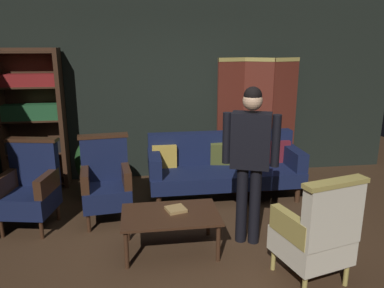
{
  "coord_description": "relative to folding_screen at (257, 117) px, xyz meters",
  "views": [
    {
      "loc": [
        -0.63,
        -3.48,
        2.12
      ],
      "look_at": [
        0.0,
        0.8,
        0.95
      ],
      "focal_mm": 35.2,
      "sensor_mm": 36.0,
      "label": 1
    }
  ],
  "objects": [
    {
      "name": "armchair_wing_right",
      "position": [
        -3.14,
        -1.31,
        -0.5
      ],
      "size": [
        0.69,
        0.68,
        1.04
      ],
      "color": "#382114",
      "rests_on": "ground_plane"
    },
    {
      "name": "back_wall",
      "position": [
        -1.24,
        0.3,
        0.41
      ],
      "size": [
        7.2,
        0.1,
        2.8
      ],
      "primitive_type": "cube",
      "color": "black",
      "rests_on": "ground_plane"
    },
    {
      "name": "bookshelf",
      "position": [
        -3.39,
        0.04,
        0.08
      ],
      "size": [
        0.9,
        0.32,
        2.05
      ],
      "color": "#382114",
      "rests_on": "ground_plane"
    },
    {
      "name": "armchair_gilt_accent",
      "position": [
        -0.33,
        -2.82,
        -0.5
      ],
      "size": [
        0.7,
        0.7,
        1.04
      ],
      "color": "tan",
      "rests_on": "ground_plane"
    },
    {
      "name": "standing_figure",
      "position": [
        -0.73,
        -2.03,
        0.04
      ],
      "size": [
        0.55,
        0.34,
        1.7
      ],
      "color": "black",
      "rests_on": "ground_plane"
    },
    {
      "name": "folding_screen",
      "position": [
        0.0,
        0.0,
        0.0
      ],
      "size": [
        1.29,
        0.27,
        1.9
      ],
      "color": "#5B2319",
      "rests_on": "ground_plane"
    },
    {
      "name": "potted_plant",
      "position": [
        -2.44,
        -0.56,
        -0.47
      ],
      "size": [
        0.6,
        0.6,
        0.89
      ],
      "color": "brown",
      "rests_on": "ground_plane"
    },
    {
      "name": "armchair_wing_left",
      "position": [
        -2.28,
        -1.24,
        -0.5
      ],
      "size": [
        0.64,
        0.64,
        1.04
      ],
      "color": "#382114",
      "rests_on": "ground_plane"
    },
    {
      "name": "coffee_table",
      "position": [
        -1.58,
        -2.1,
        -0.61
      ],
      "size": [
        1.0,
        0.64,
        0.42
      ],
      "color": "#382114",
      "rests_on": "ground_plane"
    },
    {
      "name": "book_tan_leather",
      "position": [
        -1.51,
        -2.03,
        -0.55
      ],
      "size": [
        0.24,
        0.23,
        0.03
      ],
      "primitive_type": "cube",
      "rotation": [
        0.0,
        0.0,
        0.27
      ],
      "color": "#9E7A47",
      "rests_on": "coffee_table"
    },
    {
      "name": "ground_plane",
      "position": [
        -1.24,
        -2.15,
        -0.99
      ],
      "size": [
        10.0,
        10.0,
        0.0
      ],
      "primitive_type": "plane",
      "color": "#3D2819"
    },
    {
      "name": "velvet_couch",
      "position": [
        -0.69,
        -0.7,
        -0.53
      ],
      "size": [
        2.12,
        0.78,
        0.88
      ],
      "color": "#382114",
      "rests_on": "ground_plane"
    }
  ]
}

